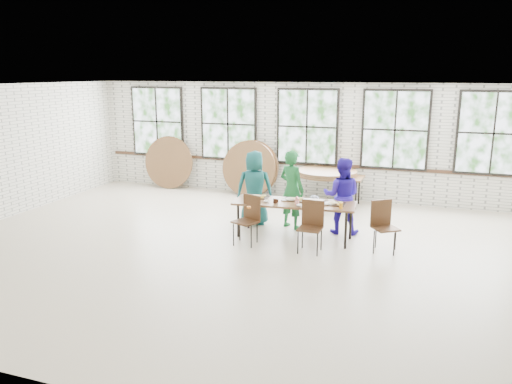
% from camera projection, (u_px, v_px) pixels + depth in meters
% --- Properties ---
extents(room, '(12.00, 12.00, 12.00)m').
position_uv_depth(room, '(307.00, 129.00, 12.90)').
color(room, '#C4B59B').
rests_on(room, ground).
extents(dining_table, '(2.46, 1.00, 0.74)m').
position_uv_depth(dining_table, '(294.00, 205.00, 9.88)').
color(dining_table, brown).
rests_on(dining_table, ground).
extents(chair_near_left, '(0.54, 0.53, 0.95)m').
position_uv_depth(chair_near_left, '(249.00, 215.00, 9.61)').
color(chair_near_left, '#432916').
rests_on(chair_near_left, ground).
extents(chair_near_right, '(0.43, 0.41, 0.95)m').
position_uv_depth(chair_near_right, '(311.00, 222.00, 9.20)').
color(chair_near_right, '#432916').
rests_on(chair_near_right, ground).
extents(chair_spare, '(0.58, 0.57, 0.95)m').
position_uv_depth(chair_spare, '(383.00, 221.00, 9.22)').
color(chair_spare, '#432916').
rests_on(chair_spare, ground).
extents(adult_teal, '(0.90, 0.70, 1.62)m').
position_uv_depth(adult_teal, '(255.00, 188.00, 10.79)').
color(adult_teal, '#185E57').
rests_on(adult_teal, ground).
extents(adult_green, '(0.72, 0.62, 1.68)m').
position_uv_depth(adult_green, '(292.00, 189.00, 10.51)').
color(adult_green, '#1B662F').
rests_on(adult_green, ground).
extents(toddler, '(0.55, 0.42, 0.75)m').
position_uv_depth(toddler, '(314.00, 213.00, 10.47)').
color(toddler, '#14243F').
rests_on(toddler, ground).
extents(adult_blue, '(0.81, 0.66, 1.57)m').
position_uv_depth(adult_blue, '(342.00, 196.00, 10.19)').
color(adult_blue, '#2C18AB').
rests_on(adult_blue, ground).
extents(storage_table, '(1.82, 0.81, 0.74)m').
position_uv_depth(storage_table, '(327.00, 177.00, 12.46)').
color(storage_table, brown).
rests_on(storage_table, ground).
extents(tabletop_clutter, '(2.03, 0.66, 0.11)m').
position_uv_depth(tabletop_clutter, '(299.00, 202.00, 9.81)').
color(tabletop_clutter, black).
rests_on(tabletop_clutter, dining_table).
extents(round_tops_stacked, '(1.50, 1.50, 0.13)m').
position_uv_depth(round_tops_stacked, '(327.00, 173.00, 12.44)').
color(round_tops_stacked, brown).
rests_on(round_tops_stacked, storage_table).
extents(round_tops_leaning, '(4.02, 0.40, 1.49)m').
position_uv_depth(round_tops_leaning, '(222.00, 166.00, 13.66)').
color(round_tops_leaning, brown).
rests_on(round_tops_leaning, ground).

